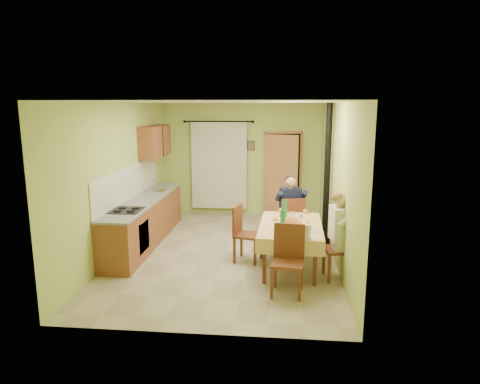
# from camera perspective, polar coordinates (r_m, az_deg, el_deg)

# --- Properties ---
(floor) EXTENTS (4.00, 6.00, 0.01)m
(floor) POSITION_cam_1_polar(r_m,az_deg,el_deg) (8.24, -1.81, -7.97)
(floor) COLOR tan
(floor) RESTS_ON ground
(room_shell) EXTENTS (4.04, 6.04, 2.82)m
(room_shell) POSITION_cam_1_polar(r_m,az_deg,el_deg) (7.83, -1.90, 4.70)
(room_shell) COLOR #B8D06A
(room_shell) RESTS_ON ground
(kitchen_run) EXTENTS (0.64, 3.64, 1.56)m
(kitchen_run) POSITION_cam_1_polar(r_m,az_deg,el_deg) (8.84, -12.56, -3.62)
(kitchen_run) COLOR brown
(kitchen_run) RESTS_ON ground
(upper_cabinets) EXTENTS (0.35, 1.40, 0.70)m
(upper_cabinets) POSITION_cam_1_polar(r_m,az_deg,el_deg) (9.85, -11.24, 6.65)
(upper_cabinets) COLOR brown
(upper_cabinets) RESTS_ON room_shell
(curtain) EXTENTS (1.70, 0.07, 2.22)m
(curtain) POSITION_cam_1_polar(r_m,az_deg,el_deg) (10.82, -2.81, 3.61)
(curtain) COLOR black
(curtain) RESTS_ON ground
(doorway) EXTENTS (0.96, 0.30, 2.15)m
(doorway) POSITION_cam_1_polar(r_m,az_deg,el_deg) (10.76, 5.63, 2.38)
(doorway) COLOR black
(doorway) RESTS_ON ground
(dining_table) EXTENTS (1.11, 1.79, 0.76)m
(dining_table) POSITION_cam_1_polar(r_m,az_deg,el_deg) (7.43, 6.71, -7.13)
(dining_table) COLOR #E8BB7A
(dining_table) RESTS_ON ground
(tableware) EXTENTS (0.79, 1.67, 0.33)m
(tableware) POSITION_cam_1_polar(r_m,az_deg,el_deg) (7.21, 6.91, -4.03)
(tableware) COLOR white
(tableware) RESTS_ON dining_table
(chair_far) EXTENTS (0.54, 0.54, 1.02)m
(chair_far) POSITION_cam_1_polar(r_m,az_deg,el_deg) (8.46, 6.71, -5.44)
(chair_far) COLOR brown
(chair_far) RESTS_ON ground
(chair_near) EXTENTS (0.51, 0.51, 1.02)m
(chair_near) POSITION_cam_1_polar(r_m,az_deg,el_deg) (6.45, 6.32, -10.93)
(chair_near) COLOR brown
(chair_near) RESTS_ON ground
(chair_right) EXTENTS (0.50, 0.50, 1.01)m
(chair_right) POSITION_cam_1_polar(r_m,az_deg,el_deg) (7.13, 13.12, -8.95)
(chair_right) COLOR brown
(chair_right) RESTS_ON ground
(chair_left) EXTENTS (0.53, 0.53, 1.01)m
(chair_left) POSITION_cam_1_polar(r_m,az_deg,el_deg) (7.70, 0.96, -7.08)
(chair_left) COLOR brown
(chair_left) RESTS_ON ground
(man_far) EXTENTS (0.63, 0.54, 1.39)m
(man_far) POSITION_cam_1_polar(r_m,az_deg,el_deg) (8.32, 6.78, -1.54)
(man_far) COLOR #141938
(man_far) RESTS_ON chair_far
(man_right) EXTENTS (0.51, 0.61, 1.39)m
(man_right) POSITION_cam_1_polar(r_m,az_deg,el_deg) (6.94, 13.22, -4.40)
(man_right) COLOR silver
(man_right) RESTS_ON chair_right
(stove_flue) EXTENTS (0.24, 0.24, 2.80)m
(stove_flue) POSITION_cam_1_polar(r_m,az_deg,el_deg) (8.53, 11.43, -0.37)
(stove_flue) COLOR black
(stove_flue) RESTS_ON ground
(picture_back) EXTENTS (0.19, 0.03, 0.23)m
(picture_back) POSITION_cam_1_polar(r_m,az_deg,el_deg) (10.75, 1.47, 6.18)
(picture_back) COLOR black
(picture_back) RESTS_ON room_shell
(picture_right) EXTENTS (0.03, 0.31, 0.21)m
(picture_right) POSITION_cam_1_polar(r_m,az_deg,el_deg) (9.01, 11.70, 5.55)
(picture_right) COLOR brown
(picture_right) RESTS_ON room_shell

